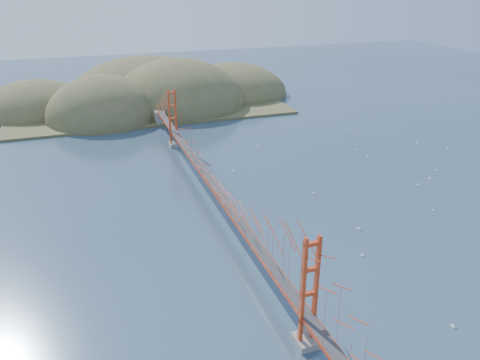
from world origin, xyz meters
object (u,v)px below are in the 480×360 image
object	(u,v)px
bridge	(214,165)
sailboat_1	(356,150)
sailboat_2	(430,178)
sailboat_0	(359,228)

from	to	relation	value
bridge	sailboat_1	xyz separation A→B (m)	(33.92, 15.07, -6.86)
sailboat_2	sailboat_1	bearing A→B (deg)	104.00
bridge	sailboat_1	size ratio (longest dim) A/B	142.04
sailboat_1	sailboat_2	world-z (taller)	sailboat_1
sailboat_2	bridge	bearing A→B (deg)	177.53
sailboat_1	sailboat_2	size ratio (longest dim) A/B	1.08
bridge	sailboat_0	size ratio (longest dim) A/B	135.47
bridge	sailboat_1	bearing A→B (deg)	23.95
sailboat_0	sailboat_1	bearing A→B (deg)	58.50
sailboat_0	bridge	bearing A→B (deg)	142.70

